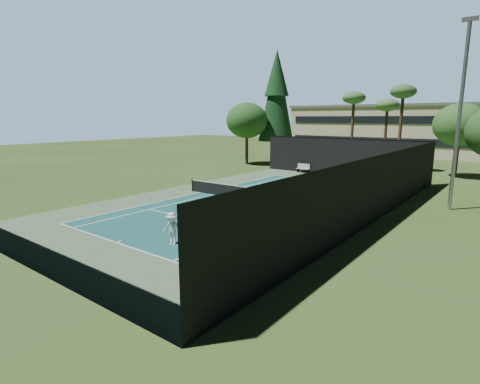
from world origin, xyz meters
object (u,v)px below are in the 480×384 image
object	(u,v)px
tennis_net	(254,194)
player	(172,229)
tennis_ball_d	(215,188)
tennis_ball_b	(224,192)
tennis_ball_c	(267,198)
tennis_ball_a	(72,227)
park_bench	(303,168)
trash_bin	(336,172)

from	to	relation	value
tennis_net	player	distance (m)	10.61
player	tennis_ball_d	distance (m)	14.88
tennis_ball_b	tennis_net	bearing A→B (deg)	-19.29
tennis_ball_c	player	bearing A→B (deg)	-78.95
tennis_ball_a	tennis_ball_c	xyz separation A→B (m)	(4.31, 13.40, 0.00)
tennis_ball_b	tennis_ball_c	distance (m)	4.19
tennis_ball_b	tennis_ball_a	bearing A→B (deg)	-90.49
tennis_ball_b	park_bench	distance (m)	14.09
player	park_bench	size ratio (longest dim) A/B	1.08
tennis_ball_c	tennis_ball_d	world-z (taller)	tennis_ball_c
tennis_ball_a	park_bench	bearing A→B (deg)	90.00
tennis_ball_c	trash_bin	distance (m)	13.76
tennis_ball_c	tennis_ball_d	size ratio (longest dim) A/B	1.30
tennis_ball_b	tennis_ball_d	bearing A→B (deg)	156.72
player	tennis_net	bearing A→B (deg)	83.70
tennis_ball_b	player	bearing A→B (deg)	-61.03
tennis_ball_a	trash_bin	bearing A→B (deg)	81.53
tennis_net	tennis_ball_a	world-z (taller)	tennis_net
tennis_ball_b	tennis_ball_d	distance (m)	1.77
player	trash_bin	world-z (taller)	player
tennis_ball_b	park_bench	xyz separation A→B (m)	(-0.12, 14.08, 0.52)
tennis_ball_a	tennis_ball_b	distance (m)	13.31
tennis_ball_d	player	bearing A→B (deg)	-56.86
tennis_ball_b	tennis_ball_c	size ratio (longest dim) A/B	0.77
tennis_ball_d	trash_bin	xyz separation A→B (m)	(5.55, 13.14, 0.45)
park_bench	tennis_net	bearing A→B (deg)	-74.91
trash_bin	tennis_ball_b	bearing A→B (deg)	-105.85
tennis_ball_c	park_bench	bearing A→B (deg)	107.12
player	tennis_ball_c	xyz separation A→B (m)	(-2.31, 11.84, -0.77)
tennis_ball_c	trash_bin	bearing A→B (deg)	91.09
park_bench	trash_bin	distance (m)	4.06
tennis_ball_d	park_bench	size ratio (longest dim) A/B	0.04
tennis_ball_a	tennis_ball_c	distance (m)	14.08
tennis_ball_a	tennis_ball_d	distance (m)	14.09
park_bench	tennis_ball_d	bearing A→B (deg)	-96.41
tennis_ball_d	tennis_net	bearing A→B (deg)	-20.45
tennis_ball_b	tennis_ball_c	world-z (taller)	tennis_ball_c
park_bench	tennis_ball_a	bearing A→B (deg)	-90.00
park_bench	player	bearing A→B (deg)	-75.62
tennis_ball_a	park_bench	distance (m)	27.40
tennis_ball_c	park_bench	xyz separation A→B (m)	(-4.31, 13.99, 0.51)
tennis_net	tennis_ball_b	world-z (taller)	tennis_net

